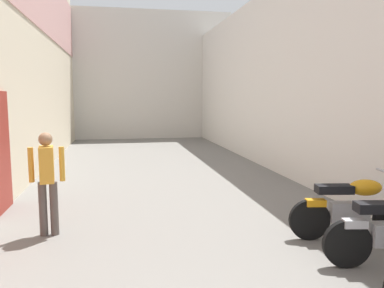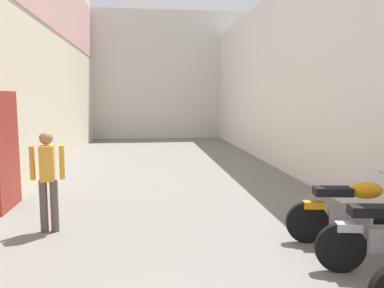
% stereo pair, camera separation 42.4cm
% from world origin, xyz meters
% --- Properties ---
extents(ground_plane, '(35.95, 35.95, 0.00)m').
position_xyz_m(ground_plane, '(0.00, 7.98, 0.00)').
color(ground_plane, slate).
extents(building_left, '(0.45, 19.95, 7.16)m').
position_xyz_m(building_left, '(-3.40, 9.92, 3.60)').
color(building_left, beige).
rests_on(building_left, ground).
extents(building_right, '(0.45, 19.95, 5.21)m').
position_xyz_m(building_right, '(3.41, 9.97, 2.60)').
color(building_right, silver).
rests_on(building_right, ground).
extents(building_far_end, '(9.42, 2.00, 6.41)m').
position_xyz_m(building_far_end, '(0.00, 20.95, 3.20)').
color(building_far_end, beige).
rests_on(building_far_end, ground).
extents(motorcycle_fifth, '(1.84, 0.58, 1.04)m').
position_xyz_m(motorcycle_fifth, '(2.27, 5.36, 0.50)').
color(motorcycle_fifth, black).
rests_on(motorcycle_fifth, ground).
extents(pedestrian_further_down, '(0.52, 0.36, 1.57)m').
position_xyz_m(pedestrian_further_down, '(-2.15, 6.39, 0.92)').
color(pedestrian_further_down, '#564C47').
rests_on(pedestrian_further_down, ground).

